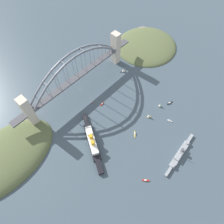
# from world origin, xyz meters

# --- Properties ---
(ground_plane) EXTENTS (1400.00, 1400.00, 0.00)m
(ground_plane) POSITION_xyz_m (0.00, 0.00, 0.00)
(ground_plane) COLOR #3D4C56
(harbor_arch_bridge) EXTENTS (248.37, 14.52, 79.33)m
(harbor_arch_bridge) POSITION_xyz_m (-0.00, -0.00, 33.95)
(harbor_arch_bridge) COLOR beige
(harbor_arch_bridge) RESTS_ON ground
(headland_west_shore) EXTENTS (126.50, 121.52, 18.60)m
(headland_west_shore) POSITION_xyz_m (-172.07, 15.51, 0.00)
(headland_west_shore) COLOR #515B38
(headland_west_shore) RESTS_ON ground
(headland_east_shore) EXTENTS (158.97, 95.56, 28.75)m
(headland_east_shore) POSITION_xyz_m (158.78, 14.67, 0.00)
(headland_east_shore) COLOR #515B38
(headland_east_shore) RESTS_ON ground
(ocean_liner) EXTENTS (54.91, 90.88, 19.82)m
(ocean_liner) POSITION_xyz_m (56.59, 90.90, 5.50)
(ocean_liner) COLOR black
(ocean_liner) RESTS_ON ground
(naval_cruiser) EXTENTS (79.83, 11.79, 16.56)m
(naval_cruiser) POSITION_xyz_m (-17.31, 196.85, 2.80)
(naval_cruiser) COLOR gray
(naval_cruiser) RESTS_ON ground
(seaplane_taxiing_near_bridge) EXTENTS (8.36, 8.18, 5.09)m
(seaplane_taxiing_near_bridge) POSITION_xyz_m (-0.44, -26.11, 2.12)
(seaplane_taxiing_near_bridge) COLOR #B7B7B2
(seaplane_taxiing_near_bridge) RESTS_ON ground
(small_boat_0) EXTENTS (5.98, 6.68, 8.49)m
(small_boat_0) POSITION_xyz_m (-66.13, 126.29, 3.91)
(small_boat_0) COLOR #2D6B3D
(small_boat_0) RESTS_ON ground
(small_boat_1) EXTENTS (9.95, 7.95, 9.76)m
(small_boat_1) POSITION_xyz_m (-84.37, 29.83, 4.56)
(small_boat_1) COLOR black
(small_boat_1) RESTS_ON ground
(small_boat_2) EXTENTS (9.58, 8.76, 2.07)m
(small_boat_2) POSITION_xyz_m (1.98, 128.67, 0.73)
(small_boat_2) COLOR gold
(small_boat_2) RESTS_ON ground
(small_boat_3) EXTENTS (7.65, 8.75, 2.20)m
(small_boat_3) POSITION_xyz_m (45.58, 183.66, 0.82)
(small_boat_3) COLOR #B2231E
(small_boat_3) RESTS_ON ground
(small_boat_4) EXTENTS (11.56, 4.37, 2.21)m
(small_boat_4) POSITION_xyz_m (-83.19, 134.68, 0.79)
(small_boat_4) COLOR black
(small_boat_4) RESTS_ON ground
(small_boat_5) EXTENTS (9.18, 2.43, 1.99)m
(small_boat_5) POSITION_xyz_m (-3.82, 52.44, 0.73)
(small_boat_5) COLOR #B2231E
(small_boat_5) RESTS_ON ground
(small_boat_6) EXTENTS (2.92, 8.02, 1.97)m
(small_boat_6) POSITION_xyz_m (-54.25, 154.55, 0.72)
(small_boat_6) COLOR silver
(small_boat_6) RESTS_ON ground
(small_boat_7) EXTENTS (6.91, 5.97, 8.88)m
(small_boat_7) POSITION_xyz_m (-36.96, 125.50, 4.14)
(small_boat_7) COLOR gold
(small_boat_7) RESTS_ON ground
(channel_marker_buoy) EXTENTS (2.20, 2.20, 2.75)m
(channel_marker_buoy) POSITION_xyz_m (5.40, 39.99, 1.12)
(channel_marker_buoy) COLOR red
(channel_marker_buoy) RESTS_ON ground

